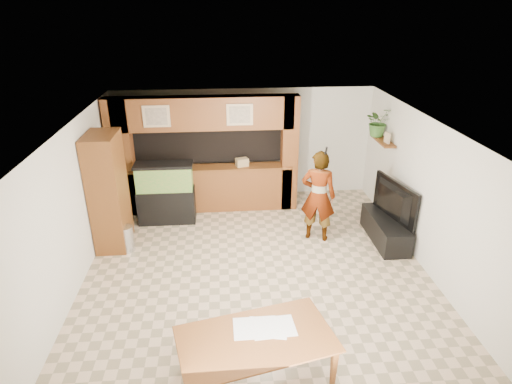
{
  "coord_description": "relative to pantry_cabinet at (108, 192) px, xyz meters",
  "views": [
    {
      "loc": [
        -0.56,
        -6.45,
        4.41
      ],
      "look_at": [
        0.05,
        0.6,
        1.23
      ],
      "focal_mm": 30.0,
      "sensor_mm": 36.0,
      "label": 1
    }
  ],
  "objects": [
    {
      "name": "wall_left",
      "position": [
        -0.3,
        -1.08,
        0.18
      ],
      "size": [
        0.0,
        6.5,
        6.5
      ],
      "primitive_type": "plane",
      "rotation": [
        1.57,
        0.0,
        1.57
      ],
      "color": "silver",
      "rests_on": "floor"
    },
    {
      "name": "microphone",
      "position": [
        4.04,
        -0.27,
        0.79
      ],
      "size": [
        0.04,
        0.11,
        0.18
      ],
      "primitive_type": "cylinder",
      "rotation": [
        0.44,
        0.0,
        0.0
      ],
      "color": "black",
      "rests_on": "person"
    },
    {
      "name": "counter_box",
      "position": [
        2.59,
        1.37,
        0.01
      ],
      "size": [
        0.31,
        0.25,
        0.18
      ],
      "primitive_type": "cube",
      "rotation": [
        0.0,
        0.0,
        0.32
      ],
      "color": "#9D8355",
      "rests_on": "partition"
    },
    {
      "name": "tv_stand",
      "position": [
        5.35,
        -0.32,
        -0.88
      ],
      "size": [
        0.54,
        1.46,
        0.49
      ],
      "primitive_type": "cube",
      "color": "black",
      "rests_on": "floor"
    },
    {
      "name": "wall_clock",
      "position": [
        -0.27,
        -0.08,
        0.78
      ],
      "size": [
        0.05,
        0.25,
        0.25
      ],
      "color": "black",
      "rests_on": "wall_left"
    },
    {
      "name": "wall_back",
      "position": [
        2.7,
        2.17,
        0.18
      ],
      "size": [
        6.0,
        0.0,
        6.0
      ],
      "primitive_type": "plane",
      "rotation": [
        1.57,
        0.0,
        0.0
      ],
      "color": "silver",
      "rests_on": "floor"
    },
    {
      "name": "partition",
      "position": [
        1.75,
        1.56,
        0.19
      ],
      "size": [
        4.2,
        0.99,
        2.6
      ],
      "color": "brown",
      "rests_on": "floor"
    },
    {
      "name": "aquarium",
      "position": [
        0.94,
        0.87,
        -0.47
      ],
      "size": [
        1.2,
        0.45,
        1.33
      ],
      "rotation": [
        0.0,
        0.0,
        -0.01
      ],
      "color": "black",
      "rests_on": "floor"
    },
    {
      "name": "ceiling",
      "position": [
        2.7,
        -1.08,
        1.48
      ],
      "size": [
        6.5,
        6.5,
        0.0
      ],
      "primitive_type": "plane",
      "color": "white",
      "rests_on": "wall_back"
    },
    {
      "name": "wall_shelf",
      "position": [
        5.55,
        0.87,
        0.58
      ],
      "size": [
        0.25,
        0.9,
        0.04
      ],
      "primitive_type": "cube",
      "color": "brown",
      "rests_on": "wall_right"
    },
    {
      "name": "photo_frame",
      "position": [
        5.55,
        0.66,
        0.71
      ],
      "size": [
        0.07,
        0.17,
        0.22
      ],
      "primitive_type": "cube",
      "rotation": [
        0.0,
        0.0,
        0.22
      ],
      "color": "tan",
      "rests_on": "wall_shelf"
    },
    {
      "name": "wall_right",
      "position": [
        5.7,
        -1.08,
        0.18
      ],
      "size": [
        0.0,
        6.5,
        6.5
      ],
      "primitive_type": "plane",
      "rotation": [
        1.57,
        0.0,
        -1.57
      ],
      "color": "silver",
      "rests_on": "floor"
    },
    {
      "name": "pantry_cabinet",
      "position": [
        0.0,
        0.0,
        0.0
      ],
      "size": [
        0.56,
        0.92,
        2.24
      ],
      "primitive_type": "cube",
      "color": "brown",
      "rests_on": "floor"
    },
    {
      "name": "television",
      "position": [
        5.35,
        -0.32,
        -0.25
      ],
      "size": [
        0.47,
        1.32,
        0.76
      ],
      "primitive_type": "imported",
      "rotation": [
        0.0,
        0.0,
        1.8
      ],
      "color": "black",
      "rests_on": "tv_stand"
    },
    {
      "name": "person",
      "position": [
        3.99,
        -0.11,
        -0.19
      ],
      "size": [
        0.79,
        0.65,
        1.86
      ],
      "primitive_type": "imported",
      "rotation": [
        0.0,
        0.0,
        2.79
      ],
      "color": "#8D734D",
      "rests_on": "floor"
    },
    {
      "name": "dining_table",
      "position": [
        2.49,
        -3.58,
        -0.79
      ],
      "size": [
        2.08,
        1.45,
        0.66
      ],
      "primitive_type": "imported",
      "rotation": [
        0.0,
        0.0,
        0.23
      ],
      "color": "brown",
      "rests_on": "floor"
    },
    {
      "name": "newspaper_c",
      "position": [
        2.64,
        -3.38,
        -0.45
      ],
      "size": [
        0.56,
        0.46,
        0.01
      ],
      "primitive_type": "cube",
      "rotation": [
        0.0,
        0.0,
        -0.21
      ],
      "color": "silver",
      "rests_on": "dining_table"
    },
    {
      "name": "newspaper_a",
      "position": [
        2.72,
        -3.38,
        -0.45
      ],
      "size": [
        0.56,
        0.43,
        0.01
      ],
      "primitive_type": "cube",
      "rotation": [
        0.0,
        0.0,
        0.07
      ],
      "color": "silver",
      "rests_on": "dining_table"
    },
    {
      "name": "newspaper_b",
      "position": [
        2.49,
        -3.37,
        -0.45
      ],
      "size": [
        0.55,
        0.4,
        0.01
      ],
      "primitive_type": "cube",
      "rotation": [
        0.0,
        0.0,
        0.01
      ],
      "color": "silver",
      "rests_on": "dining_table"
    },
    {
      "name": "floor",
      "position": [
        2.7,
        -1.08,
        -1.12
      ],
      "size": [
        6.5,
        6.5,
        0.0
      ],
      "primitive_type": "plane",
      "color": "tan",
      "rests_on": "ground"
    },
    {
      "name": "potted_plant",
      "position": [
        5.52,
        1.16,
        0.91
      ],
      "size": [
        0.69,
        0.64,
        0.63
      ],
      "primitive_type": "imported",
      "rotation": [
        0.0,
        0.0,
        0.32
      ],
      "color": "#386628",
      "rests_on": "wall_shelf"
    },
    {
      "name": "trash_can",
      "position": [
        0.28,
        -0.28,
        -0.86
      ],
      "size": [
        0.28,
        0.28,
        0.52
      ],
      "primitive_type": "cylinder",
      "color": "#B2B2B7",
      "rests_on": "floor"
    }
  ]
}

